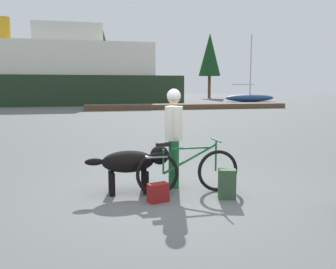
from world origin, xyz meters
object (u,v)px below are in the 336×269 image
at_px(person_cyclist, 174,128).
at_px(sailboat_moored, 250,97).
at_px(bicycle, 187,171).
at_px(dog, 133,162).
at_px(ferry_boat, 43,75).
at_px(handbag_pannier, 158,193).
at_px(backpack, 227,184).

bearing_deg(person_cyclist, sailboat_moored, 62.14).
distance_m(bicycle, sailboat_moored, 38.43).
bearing_deg(bicycle, dog, 164.50).
bearing_deg(ferry_boat, person_cyclist, -79.87).
distance_m(ferry_boat, sailboat_moored, 23.68).
bearing_deg(dog, ferry_boat, 98.71).
bearing_deg(dog, person_cyclist, 16.82).
xyz_separation_m(handbag_pannier, sailboat_moored, (18.25, 34.47, 0.36)).
height_order(person_cyclist, sailboat_moored, sailboat_moored).
height_order(bicycle, sailboat_moored, sailboat_moored).
relative_size(dog, backpack, 2.96).
bearing_deg(backpack, dog, 155.37).
distance_m(dog, handbag_pannier, 0.77).
xyz_separation_m(bicycle, dog, (-0.90, 0.25, 0.15)).
distance_m(bicycle, handbag_pannier, 0.71).
bearing_deg(bicycle, ferry_boat, 100.19).
height_order(dog, backpack, dog).
relative_size(bicycle, ferry_boat, 0.07).
height_order(handbag_pannier, sailboat_moored, sailboat_moored).
distance_m(bicycle, ferry_boat, 32.95).
bearing_deg(sailboat_moored, dog, -118.72).
relative_size(person_cyclist, backpack, 3.67).
distance_m(bicycle, dog, 0.94).
distance_m(bicycle, backpack, 0.71).
bearing_deg(handbag_pannier, backpack, -4.17).
distance_m(handbag_pannier, sailboat_moored, 39.00).
relative_size(handbag_pannier, sailboat_moored, 0.04).
relative_size(person_cyclist, sailboat_moored, 0.22).
bearing_deg(person_cyclist, backpack, -53.07).
xyz_separation_m(handbag_pannier, ferry_boat, (-5.24, 32.67, 2.81)).
distance_m(backpack, sailboat_moored, 38.56).
xyz_separation_m(dog, sailboat_moored, (18.56, 33.88, -0.03)).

